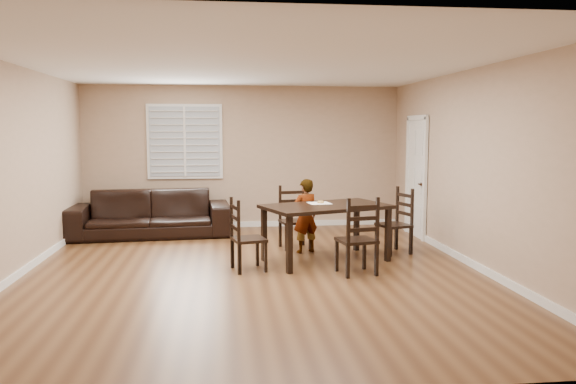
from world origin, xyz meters
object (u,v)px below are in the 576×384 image
object	(u,v)px
child	(305,216)
chair_near	(293,219)
donut	(321,202)
dining_table	(326,211)
chair_far	(360,240)
chair_left	(240,238)
sofa	(150,214)
chair_right	(400,223)

from	to	relation	value
child	chair_near	bearing A→B (deg)	-93.93
child	donut	xyz separation A→B (m)	(0.17, -0.40, 0.27)
dining_table	chair_far	xyz separation A→B (m)	(0.29, -0.86, -0.26)
chair_left	child	size ratio (longest dim) A/B	0.86
chair_far	chair_near	bearing A→B (deg)	-81.89
dining_table	chair_near	size ratio (longest dim) A/B	1.98
dining_table	chair_near	world-z (taller)	chair_near
chair_left	donut	bearing A→B (deg)	-75.74
donut	sofa	xyz separation A→B (m)	(-2.69, 2.03, -0.43)
chair_far	donut	distance (m)	1.17
chair_near	donut	size ratio (longest dim) A/B	10.07
chair_far	chair_left	bearing A→B (deg)	-26.42
chair_near	chair_right	world-z (taller)	chair_right
chair_near	chair_left	size ratio (longest dim) A/B	1.02
dining_table	chair_far	bearing A→B (deg)	-91.26
chair_near	chair_left	distance (m)	1.71
chair_left	child	bearing A→B (deg)	-58.36
child	donut	distance (m)	0.51
chair_left	child	xyz separation A→B (m)	(1.02, 1.02, 0.12)
chair_near	child	world-z (taller)	child
chair_near	chair_right	xyz separation A→B (m)	(1.59, -0.60, 0.00)
chair_near	donut	distance (m)	0.98
sofa	dining_table	bearing A→B (deg)	-43.26
sofa	child	bearing A→B (deg)	-37.06
chair_near	chair_left	xyz separation A→B (m)	(-0.88, -1.46, -0.01)
dining_table	donut	size ratio (longest dim) A/B	19.91
chair_near	child	size ratio (longest dim) A/B	0.87
chair_right	chair_far	bearing A→B (deg)	-52.31
dining_table	donut	xyz separation A→B (m)	(-0.05, 0.19, 0.11)
chair_right	donut	distance (m)	1.36
donut	chair_left	bearing A→B (deg)	-152.42
chair_far	donut	world-z (taller)	chair_far
chair_near	child	bearing A→B (deg)	-82.37
child	sofa	distance (m)	3.01
chair_far	child	distance (m)	1.54
chair_left	child	distance (m)	1.45
chair_far	child	bearing A→B (deg)	-81.45
dining_table	chair_left	distance (m)	1.34
chair_near	dining_table	bearing A→B (deg)	-80.85
chair_far	chair_right	size ratio (longest dim) A/B	1.03
dining_table	chair_left	world-z (taller)	chair_left
chair_right	donut	size ratio (longest dim) A/B	10.14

